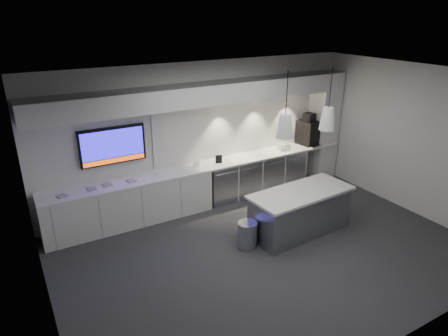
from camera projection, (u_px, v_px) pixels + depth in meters
floor at (267, 251)px, 7.01m from camera, size 7.00×7.00×0.00m
ceiling at (275, 78)px, 5.90m from camera, size 7.00×7.00×0.00m
wall_back at (201, 133)px, 8.47m from camera, size 7.00×0.00×7.00m
wall_front at (404, 246)px, 4.44m from camera, size 7.00×0.00×7.00m
wall_left at (37, 227)px, 4.84m from camera, size 0.00×7.00×7.00m
wall_right at (411, 139)px, 8.08m from camera, size 0.00×7.00×7.00m
back_counter at (209, 165)px, 8.44m from camera, size 6.80×0.65×0.04m
left_base_cabinets at (130, 203)px, 7.79m from camera, size 3.30×0.63×0.86m
fridge_unit_a at (219, 183)px, 8.72m from camera, size 0.60×0.61×0.85m
fridge_unit_b at (243, 177)px, 9.01m from camera, size 0.60×0.61×0.85m
fridge_unit_c at (266, 172)px, 9.31m from camera, size 0.60×0.61×0.85m
fridge_unit_d at (288, 167)px, 9.60m from camera, size 0.60×0.61×0.85m
backsplash at (249, 124)px, 8.99m from camera, size 4.60×0.03×1.30m
soffit at (207, 94)px, 7.90m from camera, size 6.90×0.60×0.40m
column at (323, 125)px, 9.79m from camera, size 0.55×0.55×2.60m
wall_tv at (113, 146)px, 7.53m from camera, size 1.25×0.07×0.72m
island at (300, 211)px, 7.48m from camera, size 2.04×0.97×0.84m
bin at (247, 235)px, 7.05m from camera, size 0.41×0.41×0.49m
coffee_machine at (308, 132)px, 9.60m from camera, size 0.48×0.64×0.76m
sign_black at (219, 159)px, 8.47m from camera, size 0.14×0.06×0.18m
sign_white at (196, 165)px, 8.22m from camera, size 0.18×0.08×0.14m
cup_cluster at (284, 147)px, 9.25m from camera, size 0.29×0.19×0.16m
tray_a at (62, 196)px, 6.99m from camera, size 0.20×0.20×0.02m
tray_b at (92, 189)px, 7.27m from camera, size 0.16×0.16×0.02m
tray_c at (107, 185)px, 7.43m from camera, size 0.18×0.18×0.02m
tray_d at (131, 181)px, 7.61m from camera, size 0.18×0.18×0.02m
pendant_left at (285, 126)px, 6.62m from camera, size 0.29×0.29×1.11m
pendant_right at (328, 119)px, 7.06m from camera, size 0.29×0.29×1.11m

